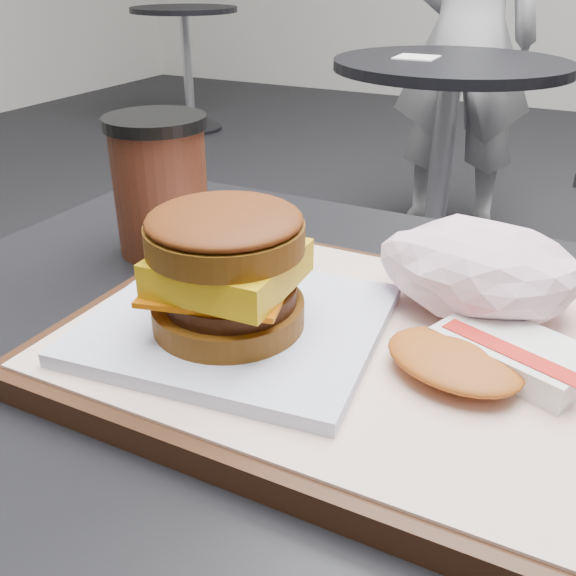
{
  "coord_description": "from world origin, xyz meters",
  "views": [
    {
      "loc": [
        0.12,
        -0.34,
        1.02
      ],
      "look_at": [
        -0.04,
        -0.03,
        0.83
      ],
      "focal_mm": 40.0,
      "sensor_mm": 36.0,
      "label": 1
    }
  ],
  "objects_px": {
    "breakfast_sandwich": "(230,282)",
    "patron": "(467,39)",
    "customer_table": "(350,564)",
    "neighbor_table": "(445,128)",
    "hash_brown": "(487,356)",
    "coffee_cup": "(160,183)",
    "crumpled_wrapper": "(480,269)",
    "serving_tray": "(347,349)"
  },
  "relations": [
    {
      "from": "customer_table",
      "to": "breakfast_sandwich",
      "type": "distance_m",
      "value": 0.26
    },
    {
      "from": "hash_brown",
      "to": "neighbor_table",
      "type": "height_order",
      "value": "hash_brown"
    },
    {
      "from": "serving_tray",
      "to": "coffee_cup",
      "type": "xyz_separation_m",
      "value": [
        -0.22,
        0.1,
        0.06
      ]
    },
    {
      "from": "coffee_cup",
      "to": "hash_brown",
      "type": "bearing_deg",
      "value": -17.24
    },
    {
      "from": "coffee_cup",
      "to": "patron",
      "type": "bearing_deg",
      "value": 95.54
    },
    {
      "from": "breakfast_sandwich",
      "to": "crumpled_wrapper",
      "type": "relative_size",
      "value": 1.49
    },
    {
      "from": "breakfast_sandwich",
      "to": "neighbor_table",
      "type": "xyz_separation_m",
      "value": [
        -0.26,
        1.68,
        -0.28
      ]
    },
    {
      "from": "customer_table",
      "to": "serving_tray",
      "type": "bearing_deg",
      "value": 153.53
    },
    {
      "from": "crumpled_wrapper",
      "to": "breakfast_sandwich",
      "type": "bearing_deg",
      "value": -140.89
    },
    {
      "from": "customer_table",
      "to": "hash_brown",
      "type": "relative_size",
      "value": 6.04
    },
    {
      "from": "hash_brown",
      "to": "patron",
      "type": "distance_m",
      "value": 2.33
    },
    {
      "from": "customer_table",
      "to": "patron",
      "type": "bearing_deg",
      "value": 101.16
    },
    {
      "from": "serving_tray",
      "to": "neighbor_table",
      "type": "distance_m",
      "value": 1.69
    },
    {
      "from": "hash_brown",
      "to": "coffee_cup",
      "type": "bearing_deg",
      "value": 162.76
    },
    {
      "from": "serving_tray",
      "to": "coffee_cup",
      "type": "height_order",
      "value": "coffee_cup"
    },
    {
      "from": "customer_table",
      "to": "coffee_cup",
      "type": "distance_m",
      "value": 0.36
    },
    {
      "from": "serving_tray",
      "to": "patron",
      "type": "bearing_deg",
      "value": 100.83
    },
    {
      "from": "serving_tray",
      "to": "crumpled_wrapper",
      "type": "xyz_separation_m",
      "value": [
        0.07,
        0.08,
        0.04
      ]
    },
    {
      "from": "serving_tray",
      "to": "crumpled_wrapper",
      "type": "distance_m",
      "value": 0.11
    },
    {
      "from": "neighbor_table",
      "to": "patron",
      "type": "distance_m",
      "value": 0.67
    },
    {
      "from": "breakfast_sandwich",
      "to": "crumpled_wrapper",
      "type": "height_order",
      "value": "breakfast_sandwich"
    },
    {
      "from": "customer_table",
      "to": "neighbor_table",
      "type": "xyz_separation_m",
      "value": [
        -0.35,
        1.65,
        -0.03
      ]
    },
    {
      "from": "breakfast_sandwich",
      "to": "crumpled_wrapper",
      "type": "distance_m",
      "value": 0.18
    },
    {
      "from": "serving_tray",
      "to": "coffee_cup",
      "type": "bearing_deg",
      "value": 156.24
    },
    {
      "from": "neighbor_table",
      "to": "patron",
      "type": "bearing_deg",
      "value": 99.0
    },
    {
      "from": "hash_brown",
      "to": "crumpled_wrapper",
      "type": "xyz_separation_m",
      "value": [
        -0.02,
        0.08,
        0.02
      ]
    },
    {
      "from": "crumpled_wrapper",
      "to": "coffee_cup",
      "type": "distance_m",
      "value": 0.29
    },
    {
      "from": "breakfast_sandwich",
      "to": "customer_table",
      "type": "bearing_deg",
      "value": 16.89
    },
    {
      "from": "breakfast_sandwich",
      "to": "patron",
      "type": "relative_size",
      "value": 0.14
    },
    {
      "from": "customer_table",
      "to": "neighbor_table",
      "type": "height_order",
      "value": "customer_table"
    },
    {
      "from": "customer_table",
      "to": "patron",
      "type": "distance_m",
      "value": 2.33
    },
    {
      "from": "serving_tray",
      "to": "breakfast_sandwich",
      "type": "xyz_separation_m",
      "value": [
        -0.07,
        -0.03,
        0.05
      ]
    },
    {
      "from": "customer_table",
      "to": "breakfast_sandwich",
      "type": "height_order",
      "value": "breakfast_sandwich"
    },
    {
      "from": "crumpled_wrapper",
      "to": "coffee_cup",
      "type": "xyz_separation_m",
      "value": [
        -0.29,
        0.02,
        0.01
      ]
    },
    {
      "from": "customer_table",
      "to": "patron",
      "type": "xyz_separation_m",
      "value": [
        -0.45,
        2.28,
        0.16
      ]
    },
    {
      "from": "coffee_cup",
      "to": "neighbor_table",
      "type": "bearing_deg",
      "value": 94.1
    },
    {
      "from": "patron",
      "to": "neighbor_table",
      "type": "bearing_deg",
      "value": 80.87
    },
    {
      "from": "customer_table",
      "to": "coffee_cup",
      "type": "xyz_separation_m",
      "value": [
        -0.24,
        0.11,
        0.25
      ]
    },
    {
      "from": "customer_table",
      "to": "breakfast_sandwich",
      "type": "xyz_separation_m",
      "value": [
        -0.09,
        -0.03,
        0.24
      ]
    },
    {
      "from": "customer_table",
      "to": "hash_brown",
      "type": "bearing_deg",
      "value": 6.45
    },
    {
      "from": "breakfast_sandwich",
      "to": "coffee_cup",
      "type": "distance_m",
      "value": 0.2
    },
    {
      "from": "serving_tray",
      "to": "patron",
      "type": "relative_size",
      "value": 0.26
    }
  ]
}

